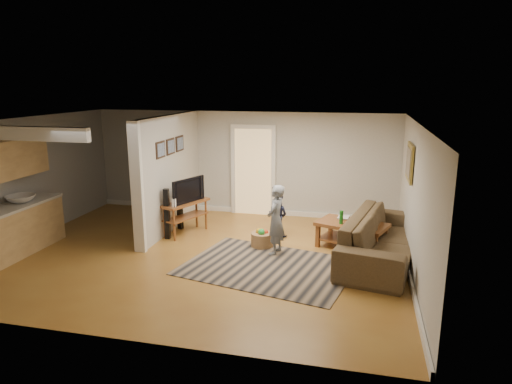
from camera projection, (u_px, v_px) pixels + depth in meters
ground at (202, 255)px, 8.61m from camera, size 7.50×7.50×0.00m
room_shell at (156, 172)px, 8.91m from camera, size 7.54×6.02×2.52m
area_rug at (268, 267)px, 8.03m from camera, size 3.24×2.65×0.01m
sofa at (381, 260)px, 8.36m from camera, size 1.69×3.05×0.84m
coffee_table at (353, 228)px, 8.88m from camera, size 1.49×1.17×0.77m
tv_console at (186, 205)px, 9.67m from camera, size 0.82×1.20×0.97m
speaker_left at (167, 214)px, 9.39m from camera, size 0.12×0.12×1.06m
speaker_right at (180, 207)px, 10.04m from camera, size 0.12×0.12×0.98m
toy_basket at (262, 239)px, 9.01m from camera, size 0.43×0.43×0.39m
child at (275, 253)px, 8.68m from camera, size 0.40×0.53×1.33m
toddler at (277, 236)px, 9.67m from camera, size 0.53×0.47×0.91m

